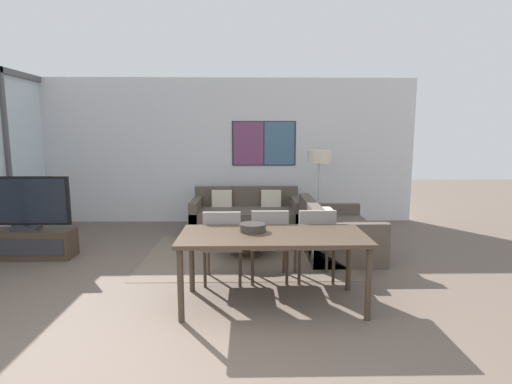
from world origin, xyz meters
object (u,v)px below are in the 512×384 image
object	(u,v)px
dining_chair_centre	(269,240)
floor_lamp	(319,161)
tv_console	(28,244)
sofa_main	(246,217)
dining_chair_left	(223,241)
fruit_bowl	(253,227)
television	(24,203)
sofa_side	(333,235)
dining_table	(273,241)
coffee_table	(246,235)
dining_chair_right	(315,239)

from	to	relation	value
dining_chair_centre	floor_lamp	world-z (taller)	floor_lamp
tv_console	sofa_main	distance (m)	3.44
dining_chair_left	fruit_bowl	distance (m)	0.67
sofa_main	dining_chair_centre	bearing A→B (deg)	-83.55
tv_console	television	bearing A→B (deg)	90.00
television	sofa_side	world-z (taller)	television
floor_lamp	dining_table	bearing A→B (deg)	-108.04
sofa_side	dining_table	world-z (taller)	sofa_side
dining_chair_left	fruit_bowl	world-z (taller)	dining_chair_left
tv_console	sofa_main	size ratio (longest dim) A/B	0.67
sofa_main	dining_table	distance (m)	3.16
television	floor_lamp	size ratio (longest dim) A/B	0.87
dining_chair_centre	fruit_bowl	distance (m)	0.65
sofa_main	coffee_table	size ratio (longest dim) A/B	1.95
tv_console	dining_chair_left	distance (m)	3.02
dining_table	tv_console	bearing A→B (deg)	154.33
coffee_table	dining_table	size ratio (longest dim) A/B	0.52
fruit_bowl	dining_chair_left	bearing A→B (deg)	124.59
sofa_main	fruit_bowl	bearing A→B (deg)	-88.53
sofa_side	floor_lamp	xyz separation A→B (m)	(0.00, 1.28, 1.00)
television	sofa_main	bearing A→B (deg)	25.89
sofa_main	dining_table	size ratio (longest dim) A/B	1.02
dining_chair_right	floor_lamp	xyz separation A→B (m)	(0.46, 2.43, 0.75)
dining_table	dining_chair_right	xyz separation A→B (m)	(0.54, 0.66, -0.17)
fruit_bowl	dining_chair_centre	bearing A→B (deg)	69.66
dining_chair_right	dining_chair_centre	bearing A→B (deg)	-178.97
dining_chair_centre	floor_lamp	xyz separation A→B (m)	(1.01, 2.44, 0.75)
tv_console	dining_chair_left	xyz separation A→B (m)	(2.83, -1.02, 0.31)
dining_table	floor_lamp	distance (m)	3.31
dining_chair_centre	coffee_table	bearing A→B (deg)	105.18
coffee_table	fruit_bowl	size ratio (longest dim) A/B	3.57
sofa_main	dining_chair_left	xyz separation A→B (m)	(-0.26, -2.52, 0.25)
dining_chair_right	sofa_side	bearing A→B (deg)	68.09
dining_chair_left	tv_console	bearing A→B (deg)	160.22
coffee_table	dining_table	bearing A→B (deg)	-80.57
dining_chair_left	dining_chair_right	world-z (taller)	same
dining_chair_centre	sofa_main	bearing A→B (deg)	96.45
sofa_main	television	bearing A→B (deg)	-154.11
sofa_side	coffee_table	size ratio (longest dim) A/B	1.61
tv_console	dining_chair_right	xyz separation A→B (m)	(3.91, -0.96, 0.31)
tv_console	sofa_main	xyz separation A→B (m)	(3.09, 1.50, 0.06)
television	sofa_main	world-z (taller)	television
dining_chair_right	fruit_bowl	world-z (taller)	dining_chair_right
dining_table	dining_chair_centre	size ratio (longest dim) A/B	2.13
dining_chair_left	television	bearing A→B (deg)	160.21
floor_lamp	dining_chair_right	bearing A→B (deg)	-100.80
sofa_side	fruit_bowl	xyz separation A→B (m)	(-1.21, -1.70, 0.53)
tv_console	sofa_main	bearing A→B (deg)	25.91
floor_lamp	dining_chair_centre	bearing A→B (deg)	-112.43
sofa_main	coffee_table	xyz separation A→B (m)	(0.00, -1.44, 0.03)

